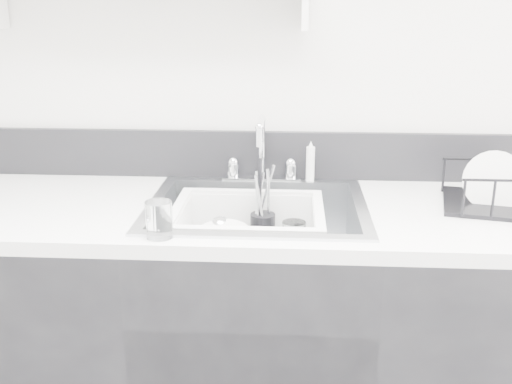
# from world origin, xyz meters

# --- Properties ---
(counter_run) EXTENTS (3.20, 0.62, 0.92)m
(counter_run) POSITION_xyz_m (0.00, 1.19, 0.46)
(counter_run) COLOR black
(counter_run) RESTS_ON ground
(backsplash) EXTENTS (3.20, 0.02, 0.16)m
(backsplash) POSITION_xyz_m (0.00, 1.49, 1.00)
(backsplash) COLOR black
(backsplash) RESTS_ON counter_run
(sink) EXTENTS (0.64, 0.52, 0.20)m
(sink) POSITION_xyz_m (0.00, 1.19, 0.83)
(sink) COLOR silver
(sink) RESTS_ON counter_run
(faucet) EXTENTS (0.26, 0.18, 0.23)m
(faucet) POSITION_xyz_m (0.00, 1.44, 0.98)
(faucet) COLOR silver
(faucet) RESTS_ON counter_run
(side_sprayer) EXTENTS (0.03, 0.03, 0.14)m
(side_sprayer) POSITION_xyz_m (0.16, 1.44, 0.99)
(side_sprayer) COLOR white
(side_sprayer) RESTS_ON counter_run
(wash_tub) EXTENTS (0.51, 0.45, 0.17)m
(wash_tub) POSITION_xyz_m (-0.03, 1.17, 0.84)
(wash_tub) COLOR white
(wash_tub) RESTS_ON sink
(plate_stack) EXTENTS (0.24, 0.23, 0.09)m
(plate_stack) POSITION_xyz_m (-0.09, 1.15, 0.79)
(plate_stack) COLOR white
(plate_stack) RESTS_ON wash_tub
(utensil_cup) EXTENTS (0.08, 0.08, 0.26)m
(utensil_cup) POSITION_xyz_m (0.01, 1.28, 0.82)
(utensil_cup) COLOR black
(utensil_cup) RESTS_ON wash_tub
(ladle) EXTENTS (0.25, 0.30, 0.08)m
(ladle) POSITION_xyz_m (-0.08, 1.18, 0.81)
(ladle) COLOR silver
(ladle) RESTS_ON wash_tub
(tumbler_in_tub) EXTENTS (0.08, 0.08, 0.10)m
(tumbler_in_tub) POSITION_xyz_m (0.11, 1.20, 0.82)
(tumbler_in_tub) COLOR white
(tumbler_in_tub) RESTS_ON wash_tub
(tumbler_counter) EXTENTS (0.08, 0.08, 0.10)m
(tumbler_counter) POSITION_xyz_m (-0.23, 0.94, 0.97)
(tumbler_counter) COLOR white
(tumbler_counter) RESTS_ON counter_run
(dish_rack) EXTENTS (0.40, 0.33, 0.12)m
(dish_rack) POSITION_xyz_m (0.73, 1.23, 0.98)
(dish_rack) COLOR black
(dish_rack) RESTS_ON counter_run
(bowl_small) EXTENTS (0.13, 0.13, 0.03)m
(bowl_small) POSITION_xyz_m (0.07, 1.13, 0.78)
(bowl_small) COLOR white
(bowl_small) RESTS_ON wash_tub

